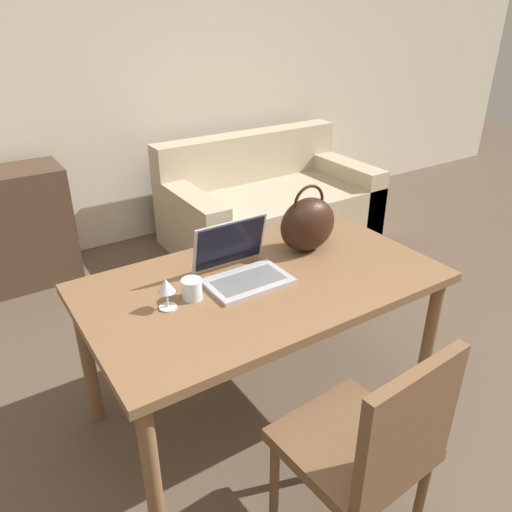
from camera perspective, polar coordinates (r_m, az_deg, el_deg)
The scene contains 8 objects.
wall_back at distance 3.95m, azimuth -20.71°, elevation 19.07°, with size 10.00×0.06×2.70m.
dining_table at distance 2.18m, azimuth 0.79°, elevation -4.41°, with size 1.52×0.87×0.73m.
chair at distance 1.77m, azimuth 12.95°, elevation -20.27°, with size 0.47×0.47×0.90m.
couch at distance 4.16m, azimuth 1.44°, elevation 5.81°, with size 1.69×0.93×0.82m.
laptop at distance 2.13m, azimuth -1.90°, elevation -0.82°, with size 0.35×0.29×0.24m.
drinking_glass at distance 2.00m, azimuth -7.34°, elevation -3.76°, with size 0.08×0.08×0.09m.
wine_glass at distance 1.93m, azimuth -10.23°, elevation -3.60°, with size 0.07×0.07×0.13m.
handbag at distance 2.35m, azimuth 5.93°, elevation 3.66°, with size 0.29×0.18×0.32m.
Camera 1 is at (-0.90, -0.79, 1.79)m, focal length 35.00 mm.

